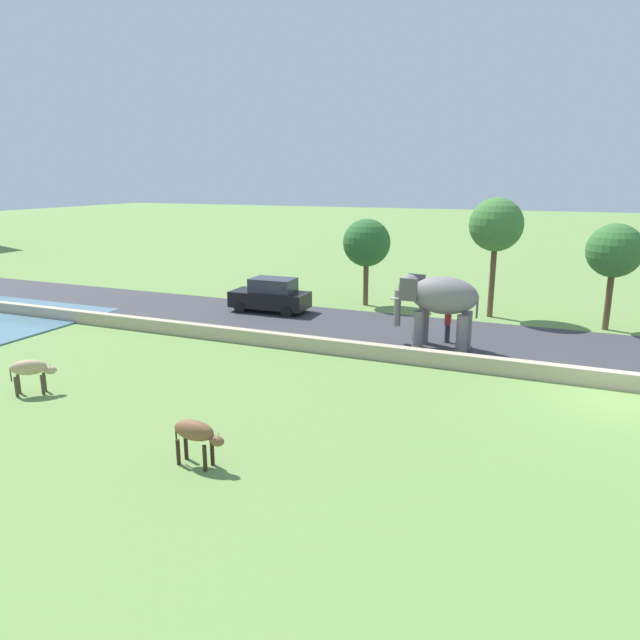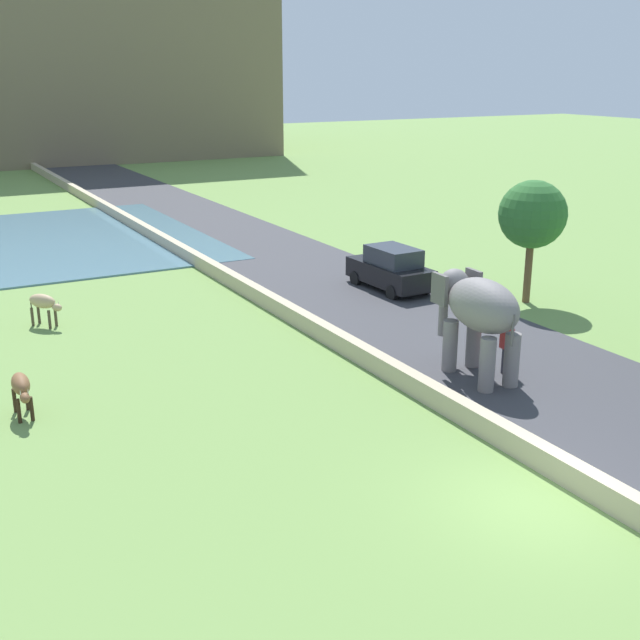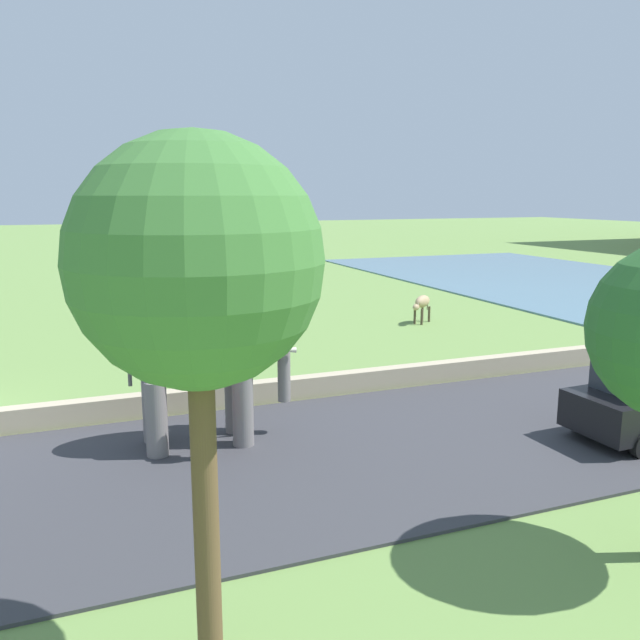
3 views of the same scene
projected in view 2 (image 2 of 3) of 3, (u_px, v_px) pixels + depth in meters
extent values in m
plane|color=#6B8E47|center=(535.00, 504.00, 16.49)|extent=(220.00, 220.00, 0.00)
cube|color=#38383D|center=(303.00, 270.00, 35.51)|extent=(7.00, 120.00, 0.06)
cube|color=tan|center=(241.00, 285.00, 32.02)|extent=(0.40, 110.00, 0.58)
ellipsoid|color=slate|center=(483.00, 305.00, 22.39)|extent=(1.52, 2.76, 1.50)
cylinder|color=slate|center=(450.00, 347.00, 23.40)|extent=(0.44, 0.44, 1.60)
cylinder|color=slate|center=(473.00, 342.00, 23.75)|extent=(0.44, 0.44, 1.60)
cylinder|color=slate|center=(487.00, 366.00, 21.90)|extent=(0.44, 0.44, 1.60)
cylinder|color=slate|center=(512.00, 361.00, 22.25)|extent=(0.44, 0.44, 1.60)
ellipsoid|color=slate|center=(454.00, 287.00, 23.55)|extent=(1.04, 0.94, 1.10)
cube|color=#575454|center=(440.00, 289.00, 23.17)|extent=(0.15, 0.70, 0.90)
cube|color=#575454|center=(473.00, 284.00, 23.68)|extent=(0.15, 0.70, 0.90)
cylinder|color=slate|center=(443.00, 312.00, 24.22)|extent=(0.28, 0.28, 1.50)
cone|color=silver|center=(439.00, 299.00, 23.94)|extent=(0.14, 0.56, 0.17)
cone|color=silver|center=(451.00, 297.00, 24.12)|extent=(0.14, 0.56, 0.17)
cylinder|color=#575454|center=(513.00, 330.00, 21.37)|extent=(0.08, 0.08, 0.90)
cylinder|color=#33333D|center=(505.00, 361.00, 23.30)|extent=(0.22, 0.22, 0.85)
cube|color=#B73333|center=(507.00, 338.00, 23.09)|extent=(0.36, 0.22, 0.56)
sphere|color=tan|center=(508.00, 325.00, 22.97)|extent=(0.22, 0.22, 0.22)
cube|color=black|center=(390.00, 273.00, 32.18)|extent=(1.82, 4.05, 0.80)
cube|color=#2D333D|center=(393.00, 256.00, 31.79)|extent=(1.51, 2.24, 0.70)
cylinder|color=black|center=(355.00, 278.00, 32.99)|extent=(0.20, 0.60, 0.60)
cylinder|color=black|center=(388.00, 274.00, 33.76)|extent=(0.20, 0.60, 0.60)
cylinder|color=black|center=(392.00, 293.00, 30.85)|extent=(0.20, 0.60, 0.60)
cylinder|color=black|center=(425.00, 287.00, 31.62)|extent=(0.20, 0.60, 0.60)
ellipsoid|color=tan|center=(42.00, 301.00, 27.61)|extent=(1.01, 1.15, 0.50)
cylinder|color=#493D2C|center=(56.00, 317.00, 27.76)|extent=(0.10, 0.10, 0.65)
cylinder|color=#493D2C|center=(49.00, 320.00, 27.50)|extent=(0.10, 0.10, 0.65)
cylinder|color=#493D2C|center=(39.00, 314.00, 28.07)|extent=(0.10, 0.10, 0.65)
cylinder|color=#493D2C|center=(32.00, 317.00, 27.80)|extent=(0.10, 0.10, 0.65)
ellipsoid|color=tan|center=(57.00, 307.00, 27.40)|extent=(0.43, 0.46, 0.26)
cone|color=beige|center=(58.00, 302.00, 27.43)|extent=(0.04, 0.04, 0.12)
cone|color=beige|center=(55.00, 303.00, 27.27)|extent=(0.04, 0.04, 0.12)
cylinder|color=#493D2C|center=(31.00, 305.00, 27.89)|extent=(0.04, 0.04, 0.45)
ellipsoid|color=brown|center=(21.00, 384.00, 20.37)|extent=(0.46, 1.11, 0.50)
cylinder|color=#302014|center=(32.00, 409.00, 20.29)|extent=(0.10, 0.10, 0.65)
cylinder|color=#302014|center=(19.00, 411.00, 20.15)|extent=(0.10, 0.10, 0.65)
cylinder|color=#302014|center=(27.00, 398.00, 20.94)|extent=(0.10, 0.10, 0.65)
cylinder|color=#302014|center=(15.00, 400.00, 20.81)|extent=(0.10, 0.10, 0.65)
ellipsoid|color=brown|center=(25.00, 398.00, 19.88)|extent=(0.25, 0.40, 0.26)
cone|color=beige|center=(28.00, 391.00, 19.87)|extent=(0.04, 0.04, 0.12)
cone|color=beige|center=(20.00, 392.00, 19.79)|extent=(0.04, 0.04, 0.12)
cylinder|color=#302014|center=(18.00, 384.00, 20.89)|extent=(0.04, 0.04, 0.45)
cylinder|color=brown|center=(528.00, 270.00, 30.35)|extent=(0.28, 0.28, 2.51)
sphere|color=#2D662D|center=(533.00, 214.00, 29.71)|extent=(2.54, 2.54, 2.54)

